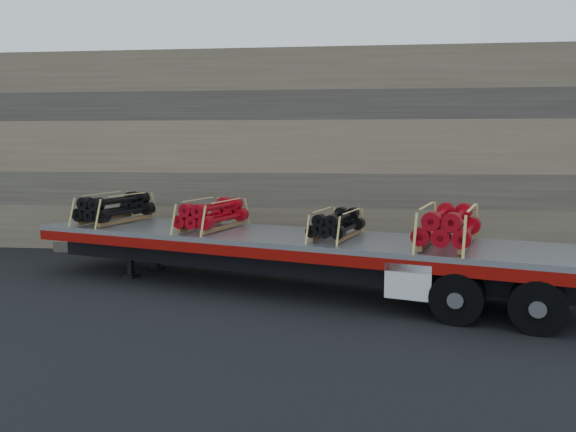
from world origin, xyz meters
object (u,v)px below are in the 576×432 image
at_px(bundle_midrear, 337,225).
at_px(bundle_rear, 448,227).
at_px(bundle_front, 115,209).
at_px(trailer, 290,262).
at_px(bundle_midfront, 212,215).

xyz_separation_m(bundle_midrear, bundle_rear, (2.58, -0.80, 0.10)).
relative_size(bundle_midrear, bundle_rear, 0.76).
bearing_deg(bundle_midrear, bundle_front, 180.00).
relative_size(trailer, bundle_front, 6.28).
xyz_separation_m(trailer, bundle_midfront, (-2.23, 0.69, 1.12)).
height_order(bundle_midfront, bundle_midrear, bundle_midfront).
relative_size(bundle_front, bundle_rear, 0.94).
xyz_separation_m(bundle_front, bundle_midfront, (3.22, -1.00, -0.02)).
bearing_deg(bundle_midrear, bundle_rear, 0.00).
height_order(bundle_front, bundle_rear, bundle_rear).
height_order(trailer, bundle_midfront, bundle_midfront).
relative_size(bundle_front, bundle_midfront, 1.06).
bearing_deg(bundle_midfront, bundle_midrear, 0.00).
relative_size(bundle_midfront, bundle_rear, 0.89).
xyz_separation_m(trailer, bundle_front, (-5.44, 1.69, 1.14)).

